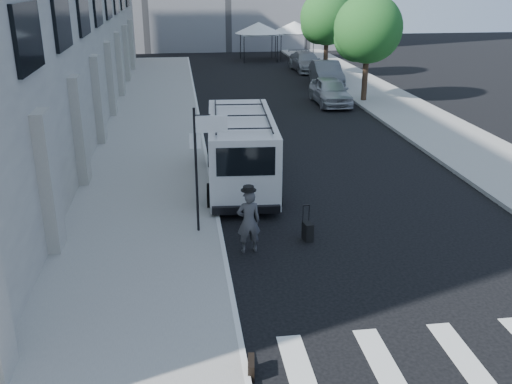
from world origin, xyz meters
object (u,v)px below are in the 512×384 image
object	(u,v)px
parked_car_c	(306,62)
parked_car_a	(330,91)
businessman	(249,222)
parked_car_b	(326,74)
suitcase	(308,231)
cargo_van	(241,149)
briefcase	(251,368)

from	to	relation	value
parked_car_c	parked_car_a	bearing A→B (deg)	-98.49
businessman	parked_car_b	bearing A→B (deg)	-113.75
suitcase	cargo_van	distance (m)	5.05
parked_car_a	parked_car_b	xyz separation A→B (m)	(1.25, 5.76, 0.04)
suitcase	parked_car_b	xyz separation A→B (m)	(6.41, 23.04, 0.53)
parked_car_b	parked_car_c	size ratio (longest dim) A/B	1.00
suitcase	parked_car_c	world-z (taller)	parked_car_c
suitcase	parked_car_a	bearing A→B (deg)	63.97
cargo_van	suitcase	bearing A→B (deg)	-70.95
businessman	suitcase	distance (m)	1.85
parked_car_a	parked_car_c	xyz separation A→B (m)	(1.26, 12.03, -0.05)
businessman	parked_car_c	size ratio (longest dim) A/B	0.36
briefcase	suitcase	bearing A→B (deg)	74.86
parked_car_a	parked_car_b	size ratio (longest dim) A/B	0.92
suitcase	cargo_van	bearing A→B (deg)	95.99
briefcase	parked_car_b	bearing A→B (deg)	80.52
parked_car_a	parked_car_b	bearing A→B (deg)	78.24
parked_car_a	cargo_van	bearing A→B (deg)	-116.86
suitcase	parked_car_c	distance (m)	30.02
businessman	parked_car_a	bearing A→B (deg)	-115.85
cargo_van	parked_car_c	bearing A→B (deg)	76.15
suitcase	parked_car_a	size ratio (longest dim) A/B	0.23
businessman	parked_car_a	distance (m)	19.02
briefcase	suitcase	xyz separation A→B (m)	(2.27, 5.46, 0.10)
parked_car_c	briefcase	bearing A→B (deg)	-106.53
parked_car_b	parked_car_c	xyz separation A→B (m)	(0.01, 6.28, -0.09)
businessman	parked_car_a	world-z (taller)	businessman
briefcase	parked_car_a	xyz separation A→B (m)	(7.44, 22.74, 0.59)
suitcase	cargo_van	world-z (taller)	cargo_van
parked_car_a	briefcase	bearing A→B (deg)	-107.61
cargo_van	parked_car_b	bearing A→B (deg)	70.73
businessman	briefcase	xyz separation A→B (m)	(-0.58, -5.00, -0.69)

